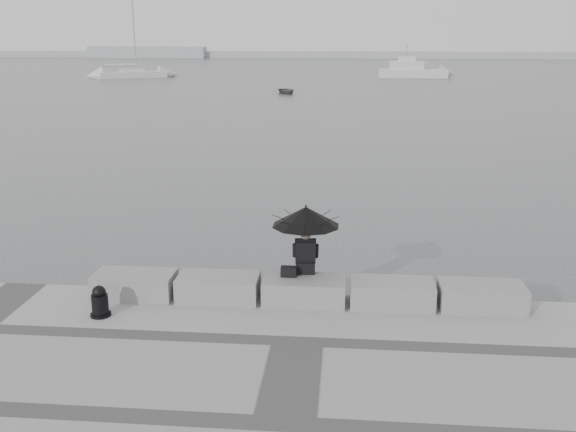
# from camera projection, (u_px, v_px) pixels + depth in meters

# --- Properties ---
(ground) EXTENTS (360.00, 360.00, 0.00)m
(ground) POSITION_uv_depth(u_px,v_px,m) (305.00, 316.00, 13.17)
(ground) COLOR #414446
(ground) RESTS_ON ground
(stone_block_far_left) EXTENTS (1.60, 0.80, 0.50)m
(stone_block_far_left) POSITION_uv_depth(u_px,v_px,m) (135.00, 285.00, 12.82)
(stone_block_far_left) COLOR slate
(stone_block_far_left) RESTS_ON promenade
(stone_block_left) EXTENTS (1.60, 0.80, 0.50)m
(stone_block_left) POSITION_uv_depth(u_px,v_px,m) (218.00, 288.00, 12.68)
(stone_block_left) COLOR slate
(stone_block_left) RESTS_ON promenade
(stone_block_centre) EXTENTS (1.60, 0.80, 0.50)m
(stone_block_centre) POSITION_uv_depth(u_px,v_px,m) (304.00, 291.00, 12.53)
(stone_block_centre) COLOR slate
(stone_block_centre) RESTS_ON promenade
(stone_block_right) EXTENTS (1.60, 0.80, 0.50)m
(stone_block_right) POSITION_uv_depth(u_px,v_px,m) (392.00, 294.00, 12.38)
(stone_block_right) COLOR slate
(stone_block_right) RESTS_ON promenade
(stone_block_far_right) EXTENTS (1.60, 0.80, 0.50)m
(stone_block_far_right) POSITION_uv_depth(u_px,v_px,m) (482.00, 297.00, 12.24)
(stone_block_far_right) COLOR slate
(stone_block_far_right) RESTS_ON promenade
(seated_person) EXTENTS (1.35, 1.35, 1.39)m
(seated_person) POSITION_uv_depth(u_px,v_px,m) (306.00, 222.00, 12.53)
(seated_person) COLOR black
(seated_person) RESTS_ON stone_block_centre
(bag) EXTENTS (0.31, 0.18, 0.20)m
(bag) POSITION_uv_depth(u_px,v_px,m) (289.00, 272.00, 12.56)
(bag) COLOR black
(bag) RESTS_ON stone_block_centre
(mooring_bollard) EXTENTS (0.39, 0.39, 0.61)m
(mooring_bollard) POSITION_uv_depth(u_px,v_px,m) (100.00, 303.00, 11.92)
(mooring_bollard) COLOR black
(mooring_bollard) RESTS_ON promenade
(distant_landmass) EXTENTS (180.00, 8.00, 2.80)m
(distant_landmass) POSITION_uv_depth(u_px,v_px,m) (312.00, 54.00, 161.72)
(distant_landmass) COLOR #A3A6A9
(distant_landmass) RESTS_ON ground
(sailboat_left) EXTENTS (8.98, 6.44, 12.90)m
(sailboat_left) POSITION_uv_depth(u_px,v_px,m) (132.00, 74.00, 86.69)
(sailboat_left) COLOR silver
(sailboat_left) RESTS_ON ground
(motor_cruiser) EXTENTS (9.15, 2.88, 4.50)m
(motor_cruiser) POSITION_uv_depth(u_px,v_px,m) (413.00, 71.00, 86.94)
(motor_cruiser) COLOR silver
(motor_cruiser) RESTS_ON ground
(dinghy) EXTENTS (3.44, 2.52, 0.54)m
(dinghy) POSITION_uv_depth(u_px,v_px,m) (286.00, 91.00, 63.35)
(dinghy) COLOR slate
(dinghy) RESTS_ON ground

